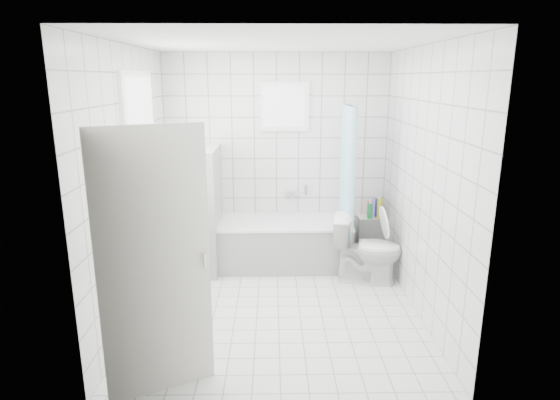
{
  "coord_description": "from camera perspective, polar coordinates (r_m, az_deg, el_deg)",
  "views": [
    {
      "loc": [
        -0.06,
        -4.4,
        2.29
      ],
      "look_at": [
        0.02,
        0.35,
        1.05
      ],
      "focal_mm": 30.0,
      "sensor_mm": 36.0,
      "label": 1
    }
  ],
  "objects": [
    {
      "name": "wall_back",
      "position": [
        5.99,
        -0.42,
        5.1
      ],
      "size": [
        2.8,
        0.02,
        2.6
      ],
      "primitive_type": "cube",
      "color": "white",
      "rests_on": "ground"
    },
    {
      "name": "window_left",
      "position": [
        4.93,
        -16.33,
        5.98
      ],
      "size": [
        0.01,
        0.9,
        1.4
      ],
      "primitive_type": "cube",
      "color": "white",
      "rests_on": "wall_left"
    },
    {
      "name": "ceiling",
      "position": [
        4.42,
        -0.25,
        18.64
      ],
      "size": [
        3.0,
        3.0,
        0.0
      ],
      "primitive_type": "plane",
      "rotation": [
        3.14,
        0.0,
        0.0
      ],
      "color": "white",
      "rests_on": "ground"
    },
    {
      "name": "door",
      "position": [
        3.46,
        -15.0,
        -7.8
      ],
      "size": [
        0.74,
        0.39,
        2.0
      ],
      "primitive_type": "cube",
      "rotation": [
        0.0,
        0.0,
        -1.12
      ],
      "color": "silver",
      "rests_on": "ground"
    },
    {
      "name": "wall_left",
      "position": [
        4.71,
        -17.53,
        1.79
      ],
      "size": [
        0.02,
        3.0,
        2.6
      ],
      "primitive_type": "cube",
      "color": "white",
      "rests_on": "ground"
    },
    {
      "name": "wall_right",
      "position": [
        4.74,
        16.94,
        1.93
      ],
      "size": [
        0.02,
        3.0,
        2.6
      ],
      "primitive_type": "cube",
      "color": "white",
      "rests_on": "ground"
    },
    {
      "name": "window_sill",
      "position": [
        5.07,
        -15.24,
        -2.28
      ],
      "size": [
        0.18,
        1.02,
        0.08
      ],
      "primitive_type": "cube",
      "color": "white",
      "rests_on": "wall_left"
    },
    {
      "name": "partition_wall",
      "position": [
        5.74,
        -8.18,
        -1.1
      ],
      "size": [
        0.15,
        0.85,
        1.5
      ],
      "primitive_type": "cube",
      "color": "white",
      "rests_on": "ground"
    },
    {
      "name": "tiled_ledge",
      "position": [
        6.26,
        11.24,
        -4.44
      ],
      "size": [
        0.4,
        0.24,
        0.55
      ],
      "primitive_type": "cube",
      "color": "white",
      "rests_on": "ground"
    },
    {
      "name": "curtain_rod",
      "position": [
        5.59,
        8.5,
        11.48
      ],
      "size": [
        0.02,
        0.8,
        0.02
      ],
      "primitive_type": "cylinder",
      "rotation": [
        1.57,
        0.0,
        0.0
      ],
      "color": "silver",
      "rests_on": "wall_back"
    },
    {
      "name": "bathtub",
      "position": [
        5.88,
        0.57,
        -5.26
      ],
      "size": [
        1.62,
        0.77,
        0.58
      ],
      "color": "white",
      "rests_on": "ground"
    },
    {
      "name": "shower_curtain",
      "position": [
        5.58,
        8.37,
        2.14
      ],
      "size": [
        0.14,
        0.48,
        1.78
      ],
      "primitive_type": null,
      "color": "#4DC2E4",
      "rests_on": "curtain_rod"
    },
    {
      "name": "sill_bottles",
      "position": [
        4.98,
        -15.41,
        -0.63
      ],
      "size": [
        0.17,
        0.75,
        0.31
      ],
      "color": "#FA618E",
      "rests_on": "window_sill"
    },
    {
      "name": "wall_front",
      "position": [
        3.07,
        0.13,
        -4.21
      ],
      "size": [
        2.8,
        0.02,
        2.6
      ],
      "primitive_type": "cube",
      "color": "white",
      "rests_on": "ground"
    },
    {
      "name": "ground",
      "position": [
        4.96,
        -0.22,
        -12.85
      ],
      "size": [
        3.0,
        3.0,
        0.0
      ],
      "primitive_type": "plane",
      "color": "white",
      "rests_on": "ground"
    },
    {
      "name": "tub_faucet",
      "position": [
        6.04,
        1.45,
        0.83
      ],
      "size": [
        0.18,
        0.06,
        0.06
      ],
      "primitive_type": "cube",
      "color": "silver",
      "rests_on": "wall_back"
    },
    {
      "name": "ledge_bottles",
      "position": [
        6.12,
        11.47,
        -1.06
      ],
      "size": [
        0.18,
        0.2,
        0.28
      ],
      "color": "#1C20E1",
      "rests_on": "tiled_ledge"
    },
    {
      "name": "window_back",
      "position": [
        5.87,
        0.57,
        11.3
      ],
      "size": [
        0.5,
        0.01,
        0.5
      ],
      "primitive_type": "cube",
      "color": "white",
      "rests_on": "wall_back"
    },
    {
      "name": "toilet",
      "position": [
        5.49,
        10.57,
        -5.9
      ],
      "size": [
        0.84,
        0.58,
        0.78
      ],
      "primitive_type": "imported",
      "rotation": [
        0.0,
        0.0,
        1.38
      ],
      "color": "white",
      "rests_on": "ground"
    }
  ]
}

